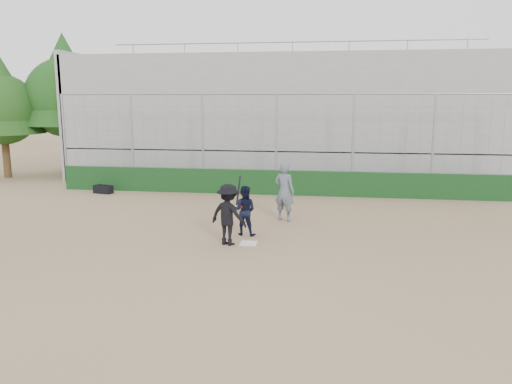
# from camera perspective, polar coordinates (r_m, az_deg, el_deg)

# --- Properties ---
(ground) EXTENTS (90.00, 90.00, 0.00)m
(ground) POSITION_cam_1_polar(r_m,az_deg,el_deg) (13.45, -0.86, -5.92)
(ground) COLOR brown
(ground) RESTS_ON ground
(home_plate) EXTENTS (0.44, 0.44, 0.02)m
(home_plate) POSITION_cam_1_polar(r_m,az_deg,el_deg) (13.45, -0.86, -5.87)
(home_plate) COLOR white
(home_plate) RESTS_ON ground
(backstop) EXTENTS (18.10, 0.25, 4.04)m
(backstop) POSITION_cam_1_polar(r_m,az_deg,el_deg) (20.04, 2.30, 2.40)
(backstop) COLOR #103414
(backstop) RESTS_ON ground
(bleachers) EXTENTS (20.25, 6.70, 6.98)m
(bleachers) POSITION_cam_1_polar(r_m,az_deg,el_deg) (24.78, 3.55, 8.54)
(bleachers) COLOR gray
(bleachers) RESTS_ON ground
(tree_left) EXTENTS (4.48, 4.48, 7.00)m
(tree_left) POSITION_cam_1_polar(r_m,az_deg,el_deg) (27.08, -20.97, 11.15)
(tree_left) COLOR #362513
(tree_left) RESTS_ON ground
(tree_right) EXTENTS (3.84, 3.84, 6.00)m
(tree_right) POSITION_cam_1_polar(r_m,az_deg,el_deg) (27.12, -27.11, 9.36)
(tree_right) COLOR #3C2A16
(tree_right) RESTS_ON ground
(batter_at_plate) EXTENTS (1.21, 0.96, 1.80)m
(batter_at_plate) POSITION_cam_1_polar(r_m,az_deg,el_deg) (13.20, -3.19, -2.58)
(batter_at_plate) COLOR black
(batter_at_plate) RESTS_ON ground
(catcher_crouched) EXTENTS (0.79, 0.67, 0.99)m
(catcher_crouched) POSITION_cam_1_polar(r_m,az_deg,el_deg) (14.15, -1.34, -3.02)
(catcher_crouched) COLOR black
(catcher_crouched) RESTS_ON ground
(umpire) EXTENTS (0.81, 0.69, 1.70)m
(umpire) POSITION_cam_1_polar(r_m,az_deg,el_deg) (15.77, 3.26, -0.28)
(umpire) COLOR slate
(umpire) RESTS_ON ground
(equipment_bag) EXTENTS (0.83, 0.50, 0.37)m
(equipment_bag) POSITION_cam_1_polar(r_m,az_deg,el_deg) (21.35, -17.06, 0.30)
(equipment_bag) COLOR black
(equipment_bag) RESTS_ON ground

